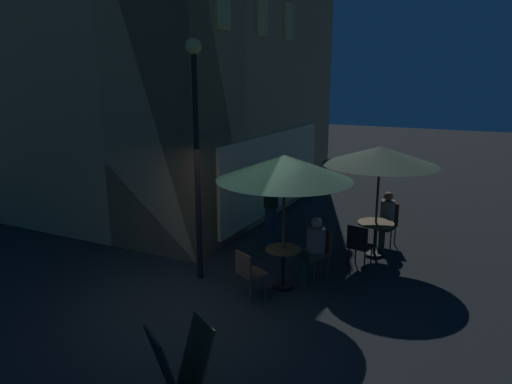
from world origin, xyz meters
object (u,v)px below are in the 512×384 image
patio_umbrella_1 (380,156)px  cafe_chair_2 (388,220)px  street_lamp_near_corner (196,129)px  patron_seated_1 (386,216)px  patron_seated_0 (314,244)px  patio_umbrella_0 (284,168)px  cafe_chair_1 (248,270)px  cafe_table_0 (283,261)px  menu_sandwich_board (180,366)px  patron_standing_2 (271,208)px  cafe_table_1 (375,231)px  cafe_chair_0 (319,248)px  cafe_chair_3 (359,243)px

patio_umbrella_1 → cafe_chair_2: size_ratio=2.47×
street_lamp_near_corner → patron_seated_1: size_ratio=3.52×
patio_umbrella_1 → patron_seated_0: (-1.68, 0.79, -1.49)m
patio_umbrella_0 → cafe_chair_1: 1.87m
patio_umbrella_0 → patron_seated_0: 1.71m
cafe_table_0 → cafe_chair_2: (3.19, -1.24, 0.05)m
menu_sandwich_board → patio_umbrella_0: size_ratio=0.40×
patron_seated_1 → patron_standing_2: size_ratio=0.70×
patio_umbrella_0 → patio_umbrella_1: patio_umbrella_0 is taller
patron_seated_1 → menu_sandwich_board: bearing=-3.1°
patio_umbrella_0 → patron_seated_1: patio_umbrella_0 is taller
cafe_table_0 → cafe_table_1: cafe_table_0 is taller
patio_umbrella_1 → patron_seated_1: 1.65m
patio_umbrella_0 → cafe_table_1: bearing=-26.5°
cafe_table_0 → patio_umbrella_0: bearing=0.0°
street_lamp_near_corner → cafe_chair_0: (1.07, -2.02, -2.28)m
cafe_table_1 → patron_seated_0: patron_seated_0 is taller
patron_seated_0 → cafe_table_1: bearing=-175.3°
cafe_chair_3 → patron_seated_0: (-0.84, 0.65, 0.15)m
patio_umbrella_1 → cafe_chair_0: size_ratio=2.52×
street_lamp_near_corner → cafe_table_1: bearing=-46.3°
cafe_table_0 → patron_standing_2: patron_standing_2 is taller
cafe_chair_3 → cafe_table_0: bearing=154.5°
patio_umbrella_1 → patron_seated_0: patio_umbrella_1 is taller
cafe_table_1 → patron_seated_0: 1.86m
street_lamp_near_corner → cafe_chair_2: street_lamp_near_corner is taller
patio_umbrella_1 → patron_seated_1: bearing=-6.0°
cafe_chair_2 → patron_seated_0: 2.71m
menu_sandwich_board → cafe_chair_3: (4.93, -0.83, 0.03)m
cafe_table_0 → patron_standing_2: (1.86, 1.10, 0.39)m
cafe_chair_1 → patron_seated_0: 1.53m
cafe_table_0 → cafe_chair_1: 0.80m
menu_sandwich_board → patron_seated_1: size_ratio=0.79×
street_lamp_near_corner → cafe_chair_3: (1.78, -2.60, -2.31)m
patron_seated_1 → patron_standing_2: 2.61m
street_lamp_near_corner → cafe_table_1: size_ratio=5.76×
street_lamp_near_corner → cafe_chair_0: size_ratio=4.68×
cafe_table_0 → patio_umbrella_1: bearing=-26.5°
cafe_chair_1 → cafe_chair_2: bearing=3.6°
street_lamp_near_corner → patron_standing_2: bearing=-12.8°
cafe_table_1 → patio_umbrella_0: (-2.31, 1.15, 1.67)m
patron_seated_0 → cafe_chair_0: bearing=-180.0°
street_lamp_near_corner → patron_seated_0: 3.06m
cafe_table_0 → cafe_chair_2: bearing=-21.3°
cafe_chair_1 → cafe_chair_2: size_ratio=0.92×
cafe_chair_2 → cafe_chair_0: bearing=-12.4°
patron_standing_2 → cafe_table_1: bearing=124.0°
patron_seated_1 → patio_umbrella_0: bearing=-16.0°
patio_umbrella_0 → cafe_chair_0: 1.87m
cafe_chair_3 → patron_seated_1: (1.57, -0.21, 0.16)m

